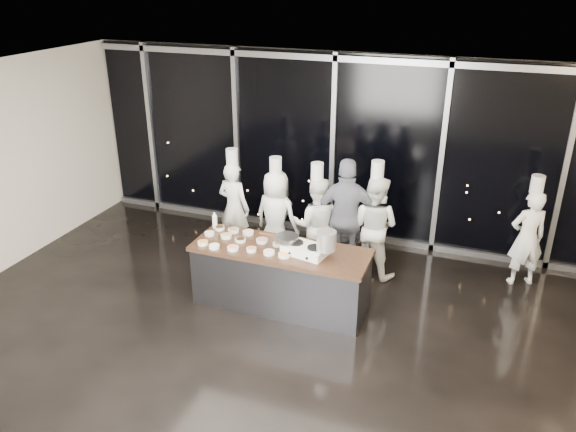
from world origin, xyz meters
name	(u,v)px	position (x,y,z in m)	size (l,w,h in m)	color
ground	(256,340)	(0.00, 0.00, 0.00)	(9.00, 9.00, 0.00)	black
room_shell	(266,179)	(0.18, 0.00, 2.25)	(9.02, 7.02, 3.21)	beige
window_wall	(333,148)	(0.00, 3.43, 1.60)	(8.90, 0.11, 3.20)	black
demo_counter	(281,277)	(0.00, 0.90, 0.45)	(2.46, 0.86, 0.90)	#3A3A40
stove	(305,249)	(0.37, 0.87, 0.96)	(0.64, 0.47, 0.14)	white
frying_pan	(286,238)	(0.08, 0.92, 1.07)	(0.59, 0.38, 0.05)	slate
stock_pot	(326,241)	(0.67, 0.82, 1.17)	(0.26, 0.26, 0.26)	#BBBBBD
prep_bowls	(241,241)	(-0.58, 0.87, 0.93)	(1.39, 0.72, 0.05)	white
squeeze_bottle	(215,220)	(-1.14, 1.17, 1.02)	(0.07, 0.07, 0.26)	white
chef_far_left	(234,207)	(-1.33, 2.21, 0.81)	(0.63, 0.47, 1.80)	white
chef_left	(276,216)	(-0.56, 2.14, 0.78)	(0.83, 0.62, 1.76)	white
chef_center	(316,224)	(0.14, 2.08, 0.78)	(0.88, 0.77, 1.77)	white
guest	(347,218)	(0.61, 2.13, 0.94)	(1.16, 0.66, 1.87)	#131D36
chef_right	(374,225)	(1.01, 2.24, 0.82)	(0.91, 0.78, 1.85)	white
chef_side	(527,237)	(3.20, 2.74, 0.78)	(0.65, 0.56, 1.73)	white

